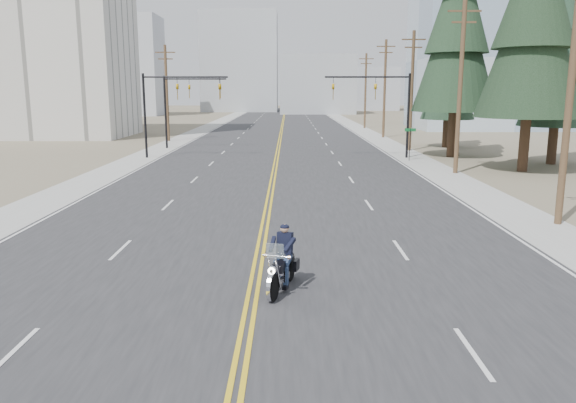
{
  "coord_description": "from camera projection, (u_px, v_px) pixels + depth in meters",
  "views": [
    {
      "loc": [
        1.0,
        -15.29,
        5.62
      ],
      "look_at": [
        0.98,
        4.94,
        1.6
      ],
      "focal_mm": 35.0,
      "sensor_mm": 36.0,
      "label": 1
    }
  ],
  "objects": [
    {
      "name": "conifer_near",
      "position": [
        535.0,
        11.0,
        37.48
      ],
      "size": [
        7.14,
        7.14,
        18.89
      ],
      "rotation": [
        0.0,
        0.0,
        -0.43
      ],
      "color": "#382619",
      "rests_on": "ground"
    },
    {
      "name": "haze_bldg_b",
      "position": [
        317.0,
        85.0,
        137.34
      ],
      "size": [
        18.0,
        14.0,
        14.0
      ],
      "primitive_type": "cube",
      "color": "#ADB2B7",
      "rests_on": "ground"
    },
    {
      "name": "apartment_block",
      "position": [
        47.0,
        11.0,
        67.15
      ],
      "size": [
        18.0,
        14.0,
        30.0
      ],
      "primitive_type": "cube",
      "color": "silver",
      "rests_on": "ground"
    },
    {
      "name": "sidewalk_right",
      "position": [
        358.0,
        128.0,
        84.75
      ],
      "size": [
        3.0,
        200.0,
        0.01
      ],
      "primitive_type": "cube",
      "color": "#A5A5A0",
      "rests_on": "ground"
    },
    {
      "name": "glass_building",
      "position": [
        498.0,
        60.0,
        82.78
      ],
      "size": [
        24.0,
        16.0,
        20.0
      ],
      "primitive_type": "cube",
      "color": "#9EB5CC",
      "rests_on": "ground"
    },
    {
      "name": "haze_bldg_a",
      "position": [
        129.0,
        66.0,
        126.78
      ],
      "size": [
        14.0,
        12.0,
        22.0
      ],
      "primitive_type": "cube",
      "color": "#B7BCC6",
      "rests_on": "ground"
    },
    {
      "name": "traffic_mast_right",
      "position": [
        384.0,
        99.0,
        46.52
      ],
      "size": [
        7.1,
        0.26,
        7.0
      ],
      "color": "black",
      "rests_on": "ground"
    },
    {
      "name": "traffic_mast_left",
      "position": [
        168.0,
        99.0,
        46.53
      ],
      "size": [
        7.1,
        0.26,
        7.0
      ],
      "color": "black",
      "rests_on": "ground"
    },
    {
      "name": "motorcyclist",
      "position": [
        282.0,
        259.0,
        15.85
      ],
      "size": [
        1.63,
        2.58,
        1.87
      ],
      "primitive_type": null,
      "rotation": [
        0.0,
        0.0,
        2.87
      ],
      "color": "black",
      "rests_on": "ground"
    },
    {
      "name": "utility_pole_e",
      "position": [
        365.0,
        90.0,
        83.63
      ],
      "size": [
        2.2,
        0.3,
        11.0
      ],
      "color": "brown",
      "rests_on": "ground"
    },
    {
      "name": "haze_bldg_f",
      "position": [
        87.0,
        81.0,
        142.09
      ],
      "size": [
        12.0,
        12.0,
        16.0
      ],
      "primitive_type": "cube",
      "color": "#ADB2B7",
      "rests_on": "ground"
    },
    {
      "name": "utility_pole_c",
      "position": [
        412.0,
        89.0,
        52.24
      ],
      "size": [
        2.2,
        0.3,
        11.0
      ],
      "color": "brown",
      "rests_on": "ground"
    },
    {
      "name": "conifer_far",
      "position": [
        450.0,
        65.0,
        54.83
      ],
      "size": [
        5.25,
        5.25,
        14.07
      ],
      "rotation": [
        0.0,
        0.0,
        -0.08
      ],
      "color": "#382619",
      "rests_on": "ground"
    },
    {
      "name": "road",
      "position": [
        282.0,
        128.0,
        84.76
      ],
      "size": [
        20.0,
        200.0,
        0.01
      ],
      "primitive_type": "cube",
      "color": "#303033",
      "rests_on": "ground"
    },
    {
      "name": "ground_plane",
      "position": [
        254.0,
        290.0,
        16.1
      ],
      "size": [
        400.0,
        400.0,
        0.0
      ],
      "primitive_type": "plane",
      "color": "#776D56",
      "rests_on": "ground"
    },
    {
      "name": "sidewalk_left",
      "position": [
        206.0,
        128.0,
        84.77
      ],
      "size": [
        3.0,
        200.0,
        0.01
      ],
      "primitive_type": "cube",
      "color": "#A5A5A0",
      "rests_on": "ground"
    },
    {
      "name": "utility_pole_d",
      "position": [
        385.0,
        87.0,
        66.91
      ],
      "size": [
        2.2,
        0.3,
        11.5
      ],
      "color": "brown",
      "rests_on": "ground"
    },
    {
      "name": "haze_bldg_e",
      "position": [
        371.0,
        89.0,
        162.04
      ],
      "size": [
        14.0,
        14.0,
        12.0
      ],
      "primitive_type": "cube",
      "color": "#B7BCC6",
      "rests_on": "ground"
    },
    {
      "name": "conifer_mid",
      "position": [
        561.0,
        52.0,
        41.9
      ],
      "size": [
        5.5,
        5.5,
        14.68
      ],
      "rotation": [
        0.0,
        0.0,
        0.07
      ],
      "color": "#382619",
      "rests_on": "ground"
    },
    {
      "name": "street_sign",
      "position": [
        410.0,
        139.0,
        45.16
      ],
      "size": [
        0.9,
        0.06,
        2.62
      ],
      "color": "black",
      "rests_on": "ground"
    },
    {
      "name": "utility_pole_b",
      "position": [
        460.0,
        85.0,
        37.48
      ],
      "size": [
        2.2,
        0.3,
        11.5
      ],
      "color": "brown",
      "rests_on": "ground"
    },
    {
      "name": "conifer_tall",
      "position": [
        458.0,
        22.0,
        46.08
      ],
      "size": [
        6.98,
        6.98,
        19.39
      ],
      "rotation": [
        0.0,
        0.0,
        -0.02
      ],
      "color": "#382619",
      "rests_on": "ground"
    },
    {
      "name": "haze_bldg_c",
      "position": [
        467.0,
        75.0,
        122.21
      ],
      "size": [
        16.0,
        12.0,
        18.0
      ],
      "primitive_type": "cube",
      "color": "#B7BCC6",
      "rests_on": "ground"
    },
    {
      "name": "haze_bldg_d",
      "position": [
        240.0,
        62.0,
        150.9
      ],
      "size": [
        20.0,
        15.0,
        26.0
      ],
      "primitive_type": "cube",
      "color": "#ADB2B7",
      "rests_on": "ground"
    },
    {
      "name": "utility_pole_left",
      "position": [
        167.0,
        92.0,
        62.12
      ],
      "size": [
        2.2,
        0.3,
        10.5
      ],
      "color": "brown",
      "rests_on": "ground"
    },
    {
      "name": "traffic_mast_far",
      "position": [
        182.0,
        98.0,
        54.39
      ],
      "size": [
        6.1,
        0.26,
        7.0
      ],
      "color": "black",
      "rests_on": "ground"
    },
    {
      "name": "utility_pole_a",
      "position": [
        571.0,
        87.0,
        22.82
      ],
      "size": [
        2.2,
        0.3,
        11.0
      ],
      "color": "brown",
      "rests_on": "ground"
    }
  ]
}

